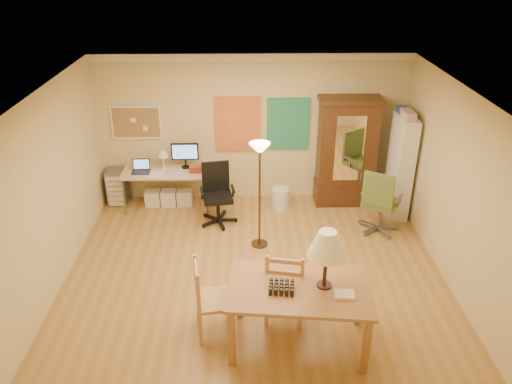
{
  "coord_description": "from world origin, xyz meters",
  "views": [
    {
      "loc": [
        -0.11,
        -6.01,
        4.39
      ],
      "look_at": [
        0.02,
        0.3,
        1.19
      ],
      "focal_mm": 35.0,
      "sensor_mm": 36.0,
      "label": 1
    }
  ],
  "objects_px": {
    "armoire": "(346,159)",
    "bookshelf": "(400,167)",
    "office_chair_green": "(379,215)",
    "dining_table": "(309,276)",
    "computer_desk": "(169,184)",
    "office_chair_black": "(218,207)"
  },
  "relations": [
    {
      "from": "armoire",
      "to": "bookshelf",
      "type": "height_order",
      "value": "armoire"
    },
    {
      "from": "armoire",
      "to": "bookshelf",
      "type": "distance_m",
      "value": 0.97
    },
    {
      "from": "office_chair_green",
      "to": "bookshelf",
      "type": "distance_m",
      "value": 0.99
    },
    {
      "from": "dining_table",
      "to": "computer_desk",
      "type": "height_order",
      "value": "dining_table"
    },
    {
      "from": "office_chair_green",
      "to": "bookshelf",
      "type": "relative_size",
      "value": 0.63
    },
    {
      "from": "office_chair_black",
      "to": "bookshelf",
      "type": "xyz_separation_m",
      "value": [
        3.15,
        0.26,
        0.61
      ]
    },
    {
      "from": "office_chair_black",
      "to": "office_chair_green",
      "type": "bearing_deg",
      "value": -8.01
    },
    {
      "from": "dining_table",
      "to": "office_chair_black",
      "type": "distance_m",
      "value": 3.25
    },
    {
      "from": "office_chair_black",
      "to": "bookshelf",
      "type": "relative_size",
      "value": 0.59
    },
    {
      "from": "dining_table",
      "to": "office_chair_green",
      "type": "bearing_deg",
      "value": 59.84
    },
    {
      "from": "armoire",
      "to": "bookshelf",
      "type": "relative_size",
      "value": 1.11
    },
    {
      "from": "computer_desk",
      "to": "office_chair_green",
      "type": "bearing_deg",
      "value": -15.52
    },
    {
      "from": "dining_table",
      "to": "office_chair_green",
      "type": "relative_size",
      "value": 1.54
    },
    {
      "from": "office_chair_black",
      "to": "office_chair_green",
      "type": "distance_m",
      "value": 2.72
    },
    {
      "from": "dining_table",
      "to": "bookshelf",
      "type": "xyz_separation_m",
      "value": [
        1.95,
        3.21,
        -0.09
      ]
    },
    {
      "from": "dining_table",
      "to": "armoire",
      "type": "relative_size",
      "value": 0.88
    },
    {
      "from": "computer_desk",
      "to": "armoire",
      "type": "bearing_deg",
      "value": 1.49
    },
    {
      "from": "dining_table",
      "to": "office_chair_black",
      "type": "height_order",
      "value": "dining_table"
    },
    {
      "from": "computer_desk",
      "to": "armoire",
      "type": "height_order",
      "value": "armoire"
    },
    {
      "from": "office_chair_green",
      "to": "bookshelf",
      "type": "height_order",
      "value": "bookshelf"
    },
    {
      "from": "computer_desk",
      "to": "armoire",
      "type": "xyz_separation_m",
      "value": [
        3.2,
        0.08,
        0.44
      ]
    },
    {
      "from": "dining_table",
      "to": "computer_desk",
      "type": "bearing_deg",
      "value": 120.61
    }
  ]
}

